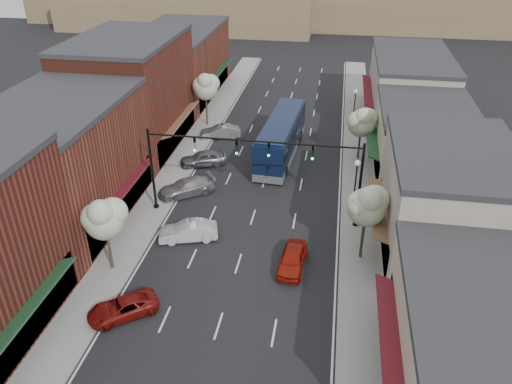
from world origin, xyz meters
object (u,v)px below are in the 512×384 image
at_px(lamp_post_far, 355,102).
at_px(tree_right_near, 367,204).
at_px(parked_car_c, 186,187).
at_px(lamp_post_near, 356,177).
at_px(red_hatchback, 292,259).
at_px(tree_left_far, 206,86).
at_px(parked_car_e, 220,132).
at_px(signal_mast_left, 180,160).
at_px(parked_car_d, 203,158).
at_px(signal_mast_right, 328,171).
at_px(parked_car_a, 123,308).
at_px(tree_right_far, 362,121).
at_px(parked_car_b, 188,231).
at_px(coach_bus, 281,137).
at_px(tree_left_near, 104,217).

bearing_deg(lamp_post_far, tree_right_near, -88.70).
bearing_deg(parked_car_c, lamp_post_near, 54.33).
relative_size(lamp_post_far, red_hatchback, 1.07).
bearing_deg(tree_left_far, parked_car_c, -82.36).
distance_m(red_hatchback, parked_car_e, 22.89).
xyz_separation_m(signal_mast_left, parked_car_e, (-0.46, 14.89, -3.93)).
height_order(parked_car_c, parked_car_d, parked_car_d).
xyz_separation_m(lamp_post_near, lamp_post_far, (0.00, 17.50, 0.00)).
bearing_deg(signal_mast_right, red_hatchback, -108.22).
height_order(tree_right_near, red_hatchback, tree_right_near).
distance_m(tree_right_near, parked_car_e, 24.11).
bearing_deg(tree_left_far, signal_mast_right, -52.29).
distance_m(tree_left_far, parked_car_a, 30.36).
bearing_deg(parked_car_d, tree_right_far, 80.63).
relative_size(signal_mast_left, tree_right_near, 1.38).
relative_size(signal_mast_left, parked_car_a, 1.96).
xyz_separation_m(lamp_post_near, parked_car_b, (-12.00, -6.25, -2.30)).
height_order(red_hatchback, parked_car_a, red_hatchback).
distance_m(signal_mast_left, parked_car_c, 4.76).
xyz_separation_m(lamp_post_far, red_hatchback, (-4.09, -25.81, -2.30)).
bearing_deg(signal_mast_left, red_hatchback, -31.88).
xyz_separation_m(signal_mast_left, parked_car_d, (-0.58, 8.28, -3.88)).
xyz_separation_m(parked_car_b, parked_car_e, (-1.88, 18.63, -0.02)).
relative_size(signal_mast_left, tree_left_far, 1.34).
relative_size(lamp_post_near, coach_bus, 0.35).
bearing_deg(red_hatchback, lamp_post_far, 85.25).
bearing_deg(lamp_post_near, parked_car_d, 157.57).
distance_m(coach_bus, parked_car_c, 11.46).
xyz_separation_m(tree_left_near, parked_car_e, (2.17, 22.95, -3.53)).
distance_m(lamp_post_near, parked_car_d, 15.31).
height_order(tree_right_near, lamp_post_near, tree_right_near).
height_order(parked_car_a, parked_car_c, parked_car_c).
xyz_separation_m(parked_car_b, parked_car_c, (-2.00, 6.39, 0.00)).
bearing_deg(lamp_post_near, tree_right_near, -85.23).
bearing_deg(coach_bus, lamp_post_near, -48.38).
distance_m(parked_car_b, parked_car_e, 18.73).
distance_m(red_hatchback, parked_car_b, 8.18).
height_order(lamp_post_far, parked_car_a, lamp_post_far).
relative_size(signal_mast_left, parked_car_d, 1.90).
height_order(signal_mast_right, parked_car_d, signal_mast_right).
xyz_separation_m(signal_mast_right, parked_car_c, (-11.82, 2.64, -3.91)).
height_order(tree_right_far, lamp_post_near, tree_right_far).
height_order(signal_mast_left, lamp_post_far, signal_mast_left).
distance_m(tree_left_near, parked_car_e, 23.32).
xyz_separation_m(signal_mast_right, lamp_post_near, (2.18, 2.50, -1.62)).
height_order(lamp_post_far, parked_car_b, lamp_post_far).
xyz_separation_m(tree_right_far, lamp_post_far, (-0.55, 8.06, -0.99)).
relative_size(tree_left_far, coach_bus, 0.48).
xyz_separation_m(parked_car_a, parked_car_d, (-0.37, 20.33, 0.15)).
bearing_deg(tree_right_far, parked_car_a, -120.58).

